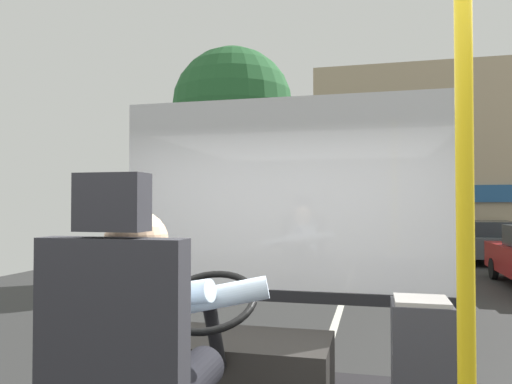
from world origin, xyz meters
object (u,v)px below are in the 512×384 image
(steering_console, at_px, (234,370))
(fare_box, at_px, (422,376))
(bus_driver, at_px, (146,345))
(parked_car_charcoal, at_px, (486,240))
(parked_car_white, at_px, (461,232))
(handrail_pole, at_px, (465,251))

(steering_console, relative_size, fare_box, 1.52)
(bus_driver, distance_m, parked_car_charcoal, 16.78)
(bus_driver, relative_size, parked_car_white, 0.21)
(steering_console, bearing_deg, parked_car_charcoal, 73.55)
(parked_car_charcoal, distance_m, parked_car_white, 5.16)
(bus_driver, xyz_separation_m, parked_car_white, (4.52, 21.33, -0.75))
(bus_driver, xyz_separation_m, parked_car_charcoal, (4.44, 16.16, -0.73))
(fare_box, relative_size, parked_car_white, 0.19)
(fare_box, bearing_deg, handrail_pole, -89.74)
(bus_driver, height_order, parked_car_charcoal, bus_driver)
(parked_car_charcoal, bearing_deg, fare_box, -102.66)
(steering_console, xyz_separation_m, parked_car_white, (4.52, 20.21, -0.29))
(bus_driver, height_order, handrail_pole, handrail_pole)
(steering_console, relative_size, handrail_pole, 0.52)
(parked_car_white, bearing_deg, bus_driver, -101.97)
(steering_console, bearing_deg, handrail_pole, -54.34)
(parked_car_charcoal, relative_size, parked_car_white, 1.08)
(handrail_pole, height_order, parked_car_white, handrail_pole)
(bus_driver, bearing_deg, parked_car_white, 78.03)
(parked_car_charcoal, bearing_deg, bus_driver, -105.37)
(parked_car_charcoal, bearing_deg, parked_car_white, 89.11)
(fare_box, xyz_separation_m, parked_car_white, (3.52, 20.48, -0.43))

